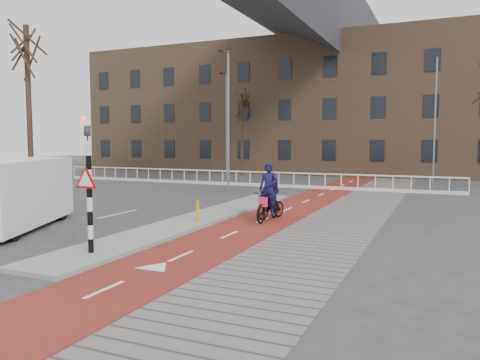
% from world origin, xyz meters
% --- Properties ---
extents(ground, '(120.00, 120.00, 0.00)m').
position_xyz_m(ground, '(0.00, 0.00, 0.00)').
color(ground, '#38383A').
rests_on(ground, ground).
extents(bike_lane, '(2.50, 60.00, 0.01)m').
position_xyz_m(bike_lane, '(1.50, 10.00, 0.01)').
color(bike_lane, maroon).
rests_on(bike_lane, ground).
extents(sidewalk, '(3.00, 60.00, 0.01)m').
position_xyz_m(sidewalk, '(4.30, 10.00, 0.01)').
color(sidewalk, slate).
rests_on(sidewalk, ground).
extents(curb_island, '(1.80, 16.00, 0.12)m').
position_xyz_m(curb_island, '(-0.70, 4.00, 0.06)').
color(curb_island, gray).
rests_on(curb_island, ground).
extents(traffic_signal, '(0.80, 0.80, 3.68)m').
position_xyz_m(traffic_signal, '(-0.60, -2.02, 1.99)').
color(traffic_signal, black).
rests_on(traffic_signal, curb_island).
extents(bollard, '(0.12, 0.12, 0.72)m').
position_xyz_m(bollard, '(-0.42, 3.38, 0.48)').
color(bollard, orange).
rests_on(bollard, curb_island).
extents(cyclist_near, '(0.75, 2.13, 2.18)m').
position_xyz_m(cyclist_near, '(1.74, 4.91, 0.74)').
color(cyclist_near, black).
rests_on(cyclist_near, bike_lane).
extents(cyclist_far, '(0.92, 1.72, 1.80)m').
position_xyz_m(cyclist_far, '(1.69, 5.37, 0.76)').
color(cyclist_far, black).
rests_on(cyclist_far, bike_lane).
extents(van, '(4.20, 5.93, 2.37)m').
position_xyz_m(van, '(-5.70, -0.11, 1.25)').
color(van, white).
rests_on(van, ground).
extents(railing, '(28.00, 0.10, 0.99)m').
position_xyz_m(railing, '(-5.00, 17.00, 0.31)').
color(railing, silver).
rests_on(railing, ground).
extents(townhouse_row, '(46.00, 10.00, 15.90)m').
position_xyz_m(townhouse_row, '(-3.00, 32.00, 7.81)').
color(townhouse_row, '#7F6047').
rests_on(townhouse_row, ground).
extents(tree_left, '(0.28, 0.28, 8.85)m').
position_xyz_m(tree_left, '(-11.95, 6.46, 4.42)').
color(tree_left, black).
rests_on(tree_left, ground).
extents(tree_mid, '(0.23, 0.23, 6.97)m').
position_xyz_m(tree_mid, '(-8.32, 25.59, 3.48)').
color(tree_mid, black).
rests_on(tree_mid, ground).
extents(streetlight_near, '(0.12, 0.12, 7.89)m').
position_xyz_m(streetlight_near, '(-3.34, 12.24, 3.94)').
color(streetlight_near, slate).
rests_on(streetlight_near, ground).
extents(streetlight_left, '(0.12, 0.12, 8.31)m').
position_xyz_m(streetlight_left, '(-8.29, 22.45, 4.16)').
color(streetlight_left, slate).
rests_on(streetlight_left, ground).
extents(streetlight_right, '(0.12, 0.12, 8.55)m').
position_xyz_m(streetlight_right, '(7.04, 22.11, 4.27)').
color(streetlight_right, slate).
rests_on(streetlight_right, ground).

